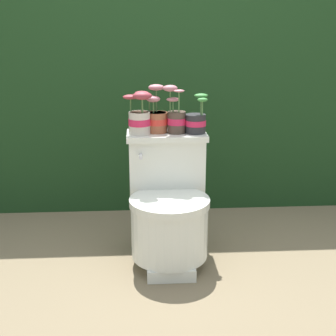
{
  "coord_description": "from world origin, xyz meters",
  "views": [
    {
      "loc": [
        -0.19,
        -2.23,
        1.18
      ],
      "look_at": [
        -0.05,
        0.07,
        0.49
      ],
      "focal_mm": 50.0,
      "sensor_mm": 36.0,
      "label": 1
    }
  ],
  "objects_px": {
    "potted_plant_left": "(139,117)",
    "potted_plant_midleft": "(156,118)",
    "potted_plant_middle": "(176,117)",
    "toilet": "(168,206)",
    "potted_plant_midright": "(196,121)"
  },
  "relations": [
    {
      "from": "toilet",
      "to": "potted_plant_midleft",
      "type": "bearing_deg",
      "value": 106.49
    },
    {
      "from": "toilet",
      "to": "potted_plant_left",
      "type": "height_order",
      "value": "potted_plant_left"
    },
    {
      "from": "potted_plant_left",
      "to": "potted_plant_midleft",
      "type": "height_order",
      "value": "potted_plant_midleft"
    },
    {
      "from": "potted_plant_left",
      "to": "potted_plant_middle",
      "type": "bearing_deg",
      "value": 6.07
    },
    {
      "from": "potted_plant_midleft",
      "to": "potted_plant_middle",
      "type": "bearing_deg",
      "value": -15.64
    },
    {
      "from": "potted_plant_middle",
      "to": "potted_plant_midright",
      "type": "bearing_deg",
      "value": -4.08
    },
    {
      "from": "potted_plant_left",
      "to": "potted_plant_midright",
      "type": "distance_m",
      "value": 0.3
    },
    {
      "from": "potted_plant_midleft",
      "to": "potted_plant_left",
      "type": "bearing_deg",
      "value": -151.74
    },
    {
      "from": "toilet",
      "to": "potted_plant_left",
      "type": "relative_size",
      "value": 2.9
    },
    {
      "from": "toilet",
      "to": "potted_plant_middle",
      "type": "xyz_separation_m",
      "value": [
        0.05,
        0.15,
        0.44
      ]
    },
    {
      "from": "potted_plant_left",
      "to": "potted_plant_midleft",
      "type": "distance_m",
      "value": 0.1
    },
    {
      "from": "potted_plant_middle",
      "to": "toilet",
      "type": "bearing_deg",
      "value": -108.31
    },
    {
      "from": "potted_plant_left",
      "to": "potted_plant_middle",
      "type": "height_order",
      "value": "potted_plant_middle"
    },
    {
      "from": "potted_plant_middle",
      "to": "potted_plant_midleft",
      "type": "bearing_deg",
      "value": 164.36
    },
    {
      "from": "potted_plant_midright",
      "to": "potted_plant_middle",
      "type": "bearing_deg",
      "value": 175.92
    }
  ]
}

